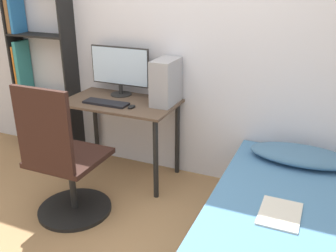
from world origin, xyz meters
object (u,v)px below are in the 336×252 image
at_px(bed, 285,236).
at_px(monitor, 120,69).
at_px(keyboard, 106,103).
at_px(pc_tower, 166,82).
at_px(office_chair, 64,169).
at_px(bookshelf, 34,66).

bearing_deg(bed, monitor, 154.02).
distance_m(keyboard, pc_tower, 0.55).
height_order(monitor, keyboard, monitor).
bearing_deg(pc_tower, office_chair, -117.86).
bearing_deg(pc_tower, monitor, 171.96).
bearing_deg(monitor, bookshelf, -179.94).
bearing_deg(keyboard, pc_tower, 25.01).
distance_m(bookshelf, keyboard, 1.08).
distance_m(office_chair, pc_tower, 1.10).
relative_size(bookshelf, keyboard, 4.56).
xyz_separation_m(keyboard, pc_tower, (0.47, 0.22, 0.18)).
height_order(office_chair, bed, office_chair).
height_order(bed, pc_tower, pc_tower).
bearing_deg(monitor, bed, -25.98).
xyz_separation_m(office_chair, pc_tower, (0.46, 0.86, 0.51)).
xyz_separation_m(bookshelf, keyboard, (1.03, -0.29, -0.17)).
bearing_deg(keyboard, bookshelf, 164.26).
bearing_deg(monitor, keyboard, -86.60).
relative_size(bookshelf, monitor, 3.14).
relative_size(monitor, pc_tower, 1.51).
relative_size(office_chair, monitor, 1.85).
distance_m(office_chair, keyboard, 0.72).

